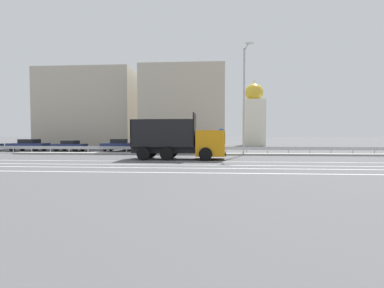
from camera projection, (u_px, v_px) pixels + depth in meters
ground_plane at (205, 158)px, 22.51m from camera, size 320.00×320.00×0.00m
lane_strip_0 at (175, 161)px, 19.38m from camera, size 71.62×0.16×0.01m
lane_strip_1 at (171, 165)px, 17.17m from camera, size 71.62×0.16×0.01m
lane_strip_2 at (167, 168)px, 15.64m from camera, size 71.62×0.16×0.01m
lane_strip_3 at (162, 173)px, 13.75m from camera, size 71.62×0.16×0.01m
median_island at (206, 154)px, 25.39m from camera, size 39.39×1.10×0.18m
median_guardrail at (206, 149)px, 26.45m from camera, size 71.62×0.09×0.78m
dump_truck at (189, 144)px, 21.05m from camera, size 7.70×2.78×3.76m
median_road_sign at (221, 141)px, 25.24m from camera, size 0.84×0.16×2.64m
street_lamp_1 at (244, 97)px, 24.71m from camera, size 0.71×2.26×10.33m
parked_car_1 at (29, 145)px, 31.22m from camera, size 4.53×1.96×1.45m
parked_car_2 at (70, 146)px, 31.12m from camera, size 3.91×1.98×1.30m
parked_car_3 at (118, 145)px, 31.06m from camera, size 3.96×1.91×1.48m
background_building_0 at (98, 111)px, 42.51m from camera, size 14.08×13.07×11.69m
background_building_1 at (185, 111)px, 37.13m from camera, size 10.67×12.22×10.77m
church_tower at (254, 116)px, 46.17m from camera, size 3.60×3.60×12.00m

